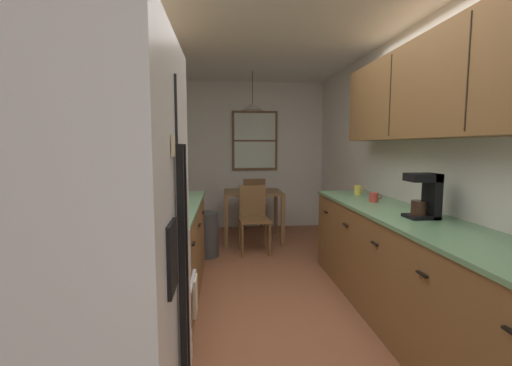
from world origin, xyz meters
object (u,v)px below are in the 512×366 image
at_px(microwave_over_range, 102,109).
at_px(dining_table, 253,200).
at_px(dining_chair_near, 254,215).
at_px(trash_bin, 206,234).
at_px(coffee_maker, 426,195).
at_px(dining_chair_far, 253,202).
at_px(mug_spare, 358,190).
at_px(mug_by_coffeemaker, 374,197).
at_px(stove_range, 131,314).
at_px(refrigerator, 82,294).
at_px(storage_canister, 151,208).

relative_size(microwave_over_range, dining_table, 0.70).
height_order(dining_chair_near, trash_bin, dining_chair_near).
relative_size(dining_table, coffee_maker, 2.59).
bearing_deg(dining_chair_far, microwave_over_range, -106.57).
bearing_deg(dining_chair_far, mug_spare, -64.91).
bearing_deg(dining_table, microwave_over_range, -108.37).
relative_size(dining_chair_near, mug_spare, 7.91).
xyz_separation_m(trash_bin, mug_by_coffeemaker, (1.70, -1.28, 0.66)).
distance_m(stove_range, trash_bin, 2.55).
height_order(dining_chair_near, mug_by_coffeemaker, mug_by_coffeemaker).
distance_m(refrigerator, stove_range, 0.86).
bearing_deg(stove_range, microwave_over_range, 179.97).
height_order(refrigerator, mug_spare, refrigerator).
relative_size(dining_table, trash_bin, 1.52).
height_order(storage_canister, mug_by_coffeemaker, storage_canister).
bearing_deg(stove_range, dining_chair_far, 74.99).
relative_size(trash_bin, mug_by_coffeemaker, 4.66).
bearing_deg(dining_chair_near, mug_spare, -40.93).
distance_m(dining_table, coffee_maker, 3.03).
bearing_deg(storage_canister, dining_chair_far, 72.12).
bearing_deg(trash_bin, dining_table, 47.84).
distance_m(dining_chair_far, coffee_maker, 3.58).
xyz_separation_m(dining_table, storage_canister, (-0.98, -2.65, 0.35)).
height_order(dining_table, dining_chair_far, dining_chair_far).
bearing_deg(dining_chair_far, storage_canister, -107.88).
relative_size(storage_canister, mug_by_coffeemaker, 1.31).
distance_m(mug_by_coffeemaker, mug_spare, 0.50).
relative_size(stove_range, dining_chair_near, 1.22).
distance_m(refrigerator, mug_spare, 3.19).
bearing_deg(dining_chair_near, trash_bin, -165.56).
height_order(microwave_over_range, dining_chair_near, microwave_over_range).
bearing_deg(microwave_over_range, dining_chair_far, 73.43).
distance_m(trash_bin, storage_canister, 2.04).
distance_m(refrigerator, trash_bin, 3.34).
xyz_separation_m(microwave_over_range, mug_spare, (2.14, 1.75, -0.69)).
bearing_deg(mug_spare, microwave_over_range, -140.74).
distance_m(stove_range, dining_chair_near, 2.85).
height_order(dining_chair_near, storage_canister, storage_canister).
bearing_deg(microwave_over_range, storage_canister, 80.36).
relative_size(refrigerator, dining_table, 2.09).
xyz_separation_m(stove_range, dining_chair_near, (0.94, 2.69, 0.03)).
bearing_deg(trash_bin, refrigerator, -94.53).
relative_size(microwave_over_range, storage_canister, 3.80).
bearing_deg(mug_by_coffeemaker, dining_chair_near, 126.04).
relative_size(dining_chair_near, mug_by_coffeemaker, 7.27).
height_order(microwave_over_range, mug_by_coffeemaker, microwave_over_range).
distance_m(dining_chair_near, dining_chair_far, 1.18).
xyz_separation_m(dining_chair_near, trash_bin, (-0.65, -0.17, -0.21)).
bearing_deg(dining_chair_far, stove_range, -105.01).
distance_m(stove_range, mug_by_coffeemaker, 2.40).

